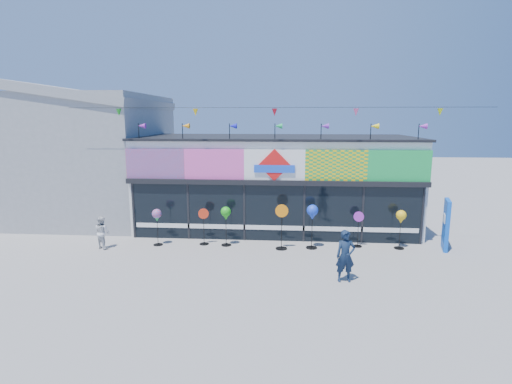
# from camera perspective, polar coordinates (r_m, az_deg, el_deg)

# --- Properties ---
(ground) EXTENTS (80.00, 80.00, 0.00)m
(ground) POSITION_cam_1_polar(r_m,az_deg,el_deg) (13.16, 2.04, -11.39)
(ground) COLOR gray
(ground) RESTS_ON ground
(kite_shop) EXTENTS (16.00, 5.70, 5.31)m
(kite_shop) POSITION_cam_1_polar(r_m,az_deg,el_deg) (18.38, 2.87, 1.54)
(kite_shop) COLOR white
(kite_shop) RESTS_ON ground
(neighbour_building) EXTENTS (8.18, 7.20, 6.87)m
(neighbour_building) POSITION_cam_1_polar(r_m,az_deg,el_deg) (21.95, -24.22, 5.14)
(neighbour_building) COLOR #929497
(neighbour_building) RESTS_ON ground
(blue_sign) EXTENTS (0.38, 0.97, 1.92)m
(blue_sign) POSITION_cam_1_polar(r_m,az_deg,el_deg) (16.67, 25.51, -4.22)
(blue_sign) COLOR blue
(blue_sign) RESTS_ON ground
(spinner_0) EXTENTS (0.37, 0.37, 1.45)m
(spinner_0) POSITION_cam_1_polar(r_m,az_deg,el_deg) (15.96, -13.98, -3.39)
(spinner_0) COLOR black
(spinner_0) RESTS_ON ground
(spinner_1) EXTENTS (0.40, 0.37, 1.44)m
(spinner_1) POSITION_cam_1_polar(r_m,az_deg,el_deg) (15.82, -7.48, -4.77)
(spinner_1) COLOR black
(spinner_1) RESTS_ON ground
(spinner_2) EXTENTS (0.39, 0.39, 1.55)m
(spinner_2) POSITION_cam_1_polar(r_m,az_deg,el_deg) (15.47, -4.33, -3.23)
(spinner_2) COLOR black
(spinner_2) RESTS_ON ground
(spinner_3) EXTENTS (0.49, 0.44, 1.73)m
(spinner_3) POSITION_cam_1_polar(r_m,az_deg,el_deg) (15.12, 3.68, -4.82)
(spinner_3) COLOR black
(spinner_3) RESTS_ON ground
(spinner_4) EXTENTS (0.43, 0.43, 1.70)m
(spinner_4) POSITION_cam_1_polar(r_m,az_deg,el_deg) (15.22, 8.06, -3.06)
(spinner_4) COLOR black
(spinner_4) RESTS_ON ground
(spinner_5) EXTENTS (0.39, 0.35, 1.39)m
(spinner_5) POSITION_cam_1_polar(r_m,az_deg,el_deg) (15.91, 14.39, -5.04)
(spinner_5) COLOR black
(spinner_5) RESTS_ON ground
(spinner_6) EXTENTS (0.38, 0.38, 1.50)m
(spinner_6) POSITION_cam_1_polar(r_m,az_deg,el_deg) (16.03, 20.01, -3.51)
(spinner_6) COLOR black
(spinner_6) RESTS_ON ground
(adult_man) EXTENTS (0.63, 0.46, 1.60)m
(adult_man) POSITION_cam_1_polar(r_m,az_deg,el_deg) (12.51, 12.66, -8.93)
(adult_man) COLOR #111F37
(adult_man) RESTS_ON ground
(child) EXTENTS (0.71, 0.59, 1.26)m
(child) POSITION_cam_1_polar(r_m,az_deg,el_deg) (16.36, -21.12, -5.38)
(child) COLOR silver
(child) RESTS_ON ground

